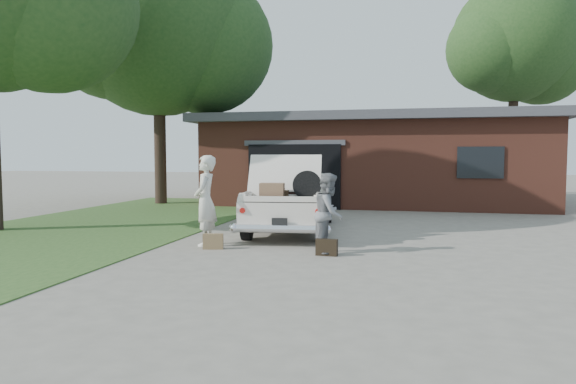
# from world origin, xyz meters

# --- Properties ---
(ground) EXTENTS (90.00, 90.00, 0.00)m
(ground) POSITION_xyz_m (0.00, 0.00, 0.00)
(ground) COLOR gray
(ground) RESTS_ON ground
(grass_strip) EXTENTS (6.00, 16.00, 0.02)m
(grass_strip) POSITION_xyz_m (-5.50, 3.00, 0.01)
(grass_strip) COLOR #2D4C1E
(grass_strip) RESTS_ON ground
(house) EXTENTS (12.80, 7.80, 3.30)m
(house) POSITION_xyz_m (0.98, 11.47, 1.67)
(house) COLOR brown
(house) RESTS_ON ground
(tree_back) EXTENTS (7.93, 6.89, 10.19)m
(tree_back) POSITION_xyz_m (-6.72, 8.68, 6.46)
(tree_back) COLOR #38281E
(tree_back) RESTS_ON ground
(tree_right) EXTENTS (6.67, 5.80, 10.15)m
(tree_right) POSITION_xyz_m (7.21, 17.15, 6.94)
(tree_right) COLOR #38281E
(tree_right) RESTS_ON ground
(sedan) EXTENTS (2.35, 4.90, 1.83)m
(sedan) POSITION_xyz_m (-0.44, 2.93, 0.69)
(sedan) COLOR silver
(sedan) RESTS_ON ground
(woman_left) EXTENTS (0.54, 0.73, 1.82)m
(woman_left) POSITION_xyz_m (-1.68, 0.49, 0.91)
(woman_left) COLOR silver
(woman_left) RESTS_ON ground
(woman_right) EXTENTS (0.64, 0.78, 1.49)m
(woman_right) POSITION_xyz_m (0.86, 0.26, 0.74)
(woman_right) COLOR slate
(woman_right) RESTS_ON ground
(suitcase_left) EXTENTS (0.41, 0.22, 0.30)m
(suitcase_left) POSITION_xyz_m (-1.38, 0.13, 0.15)
(suitcase_left) COLOR olive
(suitcase_left) RESTS_ON ground
(suitcase_right) EXTENTS (0.40, 0.16, 0.30)m
(suitcase_right) POSITION_xyz_m (0.86, -0.02, 0.15)
(suitcase_right) COLOR black
(suitcase_right) RESTS_ON ground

